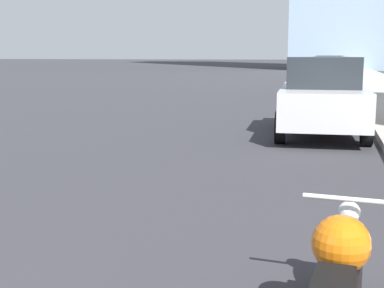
# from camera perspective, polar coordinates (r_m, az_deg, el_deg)

# --- Properties ---
(sidewalk) EXTENTS (3.43, 240.00, 0.15)m
(sidewalk) POSITION_cam_1_polar(r_m,az_deg,el_deg) (39.63, 18.41, 6.61)
(sidewalk) COLOR #B2ADA3
(sidewalk) RESTS_ON ground_plane
(parked_car_silver) EXTENTS (1.99, 4.26, 1.69)m
(parked_car_silver) POSITION_cam_1_polar(r_m,az_deg,el_deg) (11.93, 13.66, 4.93)
(parked_car_silver) COLOR #BCBCC1
(parked_car_silver) RESTS_ON ground_plane
(parked_car_black) EXTENTS (1.86, 4.31, 1.66)m
(parked_car_black) POSITION_cam_1_polar(r_m,az_deg,el_deg) (22.98, 14.44, 6.91)
(parked_car_black) COLOR black
(parked_car_black) RESTS_ON ground_plane
(parked_car_blue) EXTENTS (2.16, 4.57, 1.69)m
(parked_car_blue) POSITION_cam_1_polar(r_m,az_deg,el_deg) (33.76, 14.47, 7.70)
(parked_car_blue) COLOR #1E3899
(parked_car_blue) RESTS_ON ground_plane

